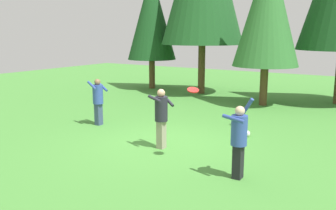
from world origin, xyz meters
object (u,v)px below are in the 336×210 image
ball_yellow (162,120)px  frisbee (193,90)px  person_catcher (161,114)px  person_bystander (98,98)px  tree_far_left (152,16)px  tree_center (268,7)px  ball_white (247,134)px  ball_blue (236,121)px  person_thrower (239,136)px

ball_yellow → frisbee: bearing=-45.9°
person_catcher → person_bystander: person_catcher is taller
person_bystander → tree_far_left: bearing=131.5°
tree_center → tree_far_left: size_ratio=1.04×
person_bystander → ball_white: (4.73, 1.30, -0.82)m
tree_far_left → ball_blue: bearing=-36.6°
frisbee → tree_center: bearing=96.5°
ball_white → tree_center: 6.54m
ball_yellow → ball_white: size_ratio=0.99×
person_bystander → tree_far_left: (-3.28, 7.79, 2.99)m
person_catcher → ball_yellow: (-1.52, 2.33, -0.85)m
ball_yellow → tree_center: tree_center is taller
ball_white → tree_center: tree_center is taller
person_bystander → person_thrower: bearing=0.6°
ball_blue → tree_far_left: bearing=143.4°
person_bystander → ball_white: size_ratio=7.91×
person_bystander → tree_far_left: 8.97m
person_catcher → ball_white: bearing=78.1°
ball_blue → frisbee: bearing=-82.8°
tree_center → tree_far_left: 6.94m
person_thrower → person_bystander: bearing=-2.1°
person_thrower → tree_center: 9.06m
frisbee → ball_white: 3.25m
ball_blue → tree_far_left: tree_far_left is taller
ball_white → tree_far_left: tree_far_left is taller
tree_center → person_bystander: bearing=-118.9°
person_bystander → ball_yellow: 2.29m
person_thrower → tree_far_left: 13.53m
person_catcher → tree_far_left: tree_far_left is taller
person_catcher → ball_blue: size_ratio=5.88×
person_catcher → ball_white: (1.54, 2.29, -0.85)m
tree_center → ball_blue: bearing=-84.2°
frisbee → tree_center: size_ratio=0.06×
person_catcher → tree_far_left: bearing=148.4°
person_thrower → tree_center: bearing=-59.1°
person_thrower → ball_blue: (-1.81, 4.30, -0.80)m
person_catcher → tree_far_left: size_ratio=0.26×
ball_yellow → ball_white: ball_white is taller
frisbee → ball_blue: frisbee is taller
person_catcher → person_bystander: (-3.19, 0.99, -0.03)m
person_catcher → frisbee: (1.22, -0.49, 0.80)m
person_catcher → person_bystander: size_ratio=1.03×
person_bystander → frisbee: frisbee is taller
person_catcher → tree_center: (0.32, 7.35, 3.11)m
person_thrower → tree_center: (-2.21, 8.22, 3.12)m
person_thrower → person_catcher: (-2.53, 0.86, 0.02)m
person_thrower → person_catcher: person_thrower is taller
frisbee → ball_blue: (-0.50, 3.93, -1.61)m
person_thrower → ball_blue: size_ratio=6.35×
person_catcher → person_bystander: bearing=-175.3°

